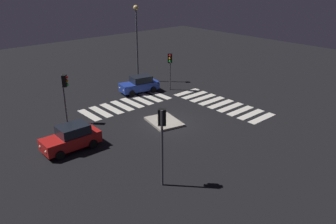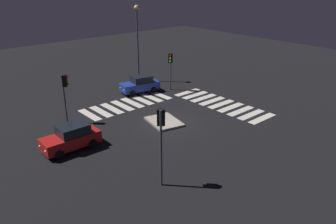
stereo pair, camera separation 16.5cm
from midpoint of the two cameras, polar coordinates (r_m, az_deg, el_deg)
The scene contains 10 objects.
ground_plane at distance 28.55m, azimuth -0.17°, elevation -1.86°, with size 80.00×80.00×0.00m, color black.
traffic_island at distance 28.60m, azimuth -0.82°, elevation -1.61°, with size 3.47×2.89×0.18m.
car_blue at distance 35.84m, azimuth -4.87°, elevation 4.58°, with size 2.43×4.18×1.73m.
car_red at distance 25.07m, azimuth -15.92°, elevation -4.14°, with size 1.96×4.10×1.77m.
traffic_light_north at distance 28.80m, azimuth -16.91°, elevation 4.00°, with size 0.54×0.53×4.10m.
traffic_light_west at distance 19.05m, azimuth -1.24°, elevation -2.78°, with size 0.54×0.54×4.74m.
traffic_light_east at distance 35.82m, azimuth 0.20°, elevation 8.21°, with size 0.53×0.54×3.94m.
street_lamp at distance 38.82m, azimuth -5.37°, elevation 13.22°, with size 0.56×0.56×8.41m.
crosswalk_near at distance 33.03m, azimuth 8.61°, elevation 1.32°, with size 9.90×3.20×0.02m.
crosswalk_side at distance 32.86m, azimuth -6.95°, elevation 1.29°, with size 3.20×8.75×0.02m.
Camera 1 is at (-19.53, 17.28, 11.61)m, focal length 36.74 mm.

